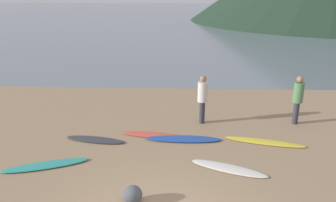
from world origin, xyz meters
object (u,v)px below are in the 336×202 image
object	(u,v)px
surfboard_1	(95,140)
person_0	(298,96)
surfboard_5	(265,142)
person_1	(203,95)
beach_rock_far	(133,195)
surfboard_2	(154,135)
surfboard_4	(229,168)
surfboard_3	(183,139)
surfboard_0	(46,165)

from	to	relation	value
surfboard_1	person_0	world-z (taller)	person_0
surfboard_5	person_1	world-z (taller)	person_1
beach_rock_far	surfboard_2	bearing A→B (deg)	87.16
surfboard_4	person_0	bearing A→B (deg)	72.88
surfboard_2	beach_rock_far	world-z (taller)	beach_rock_far
surfboard_1	surfboard_4	distance (m)	4.46
surfboard_2	surfboard_3	distance (m)	1.03
surfboard_0	beach_rock_far	xyz separation A→B (m)	(2.69, -1.58, 0.18)
surfboard_5	surfboard_0	bearing A→B (deg)	-150.26
surfboard_5	surfboard_3	bearing A→B (deg)	-167.80
person_0	surfboard_2	bearing A→B (deg)	40.36
surfboard_2	person_1	world-z (taller)	person_1
surfboard_1	person_0	xyz separation A→B (m)	(6.99, 1.77, 1.03)
surfboard_5	person_0	size ratio (longest dim) A/B	1.41
surfboard_4	beach_rock_far	distance (m)	2.92
person_1	beach_rock_far	distance (m)	5.40
person_0	surfboard_0	bearing A→B (deg)	49.57
surfboard_4	person_1	world-z (taller)	person_1
surfboard_0	surfboard_5	distance (m)	6.74
surfboard_1	beach_rock_far	size ratio (longest dim) A/B	4.55
surfboard_5	surfboard_4	bearing A→B (deg)	-114.11
surfboard_1	surfboard_4	xyz separation A→B (m)	(4.13, -1.68, -0.00)
surfboard_2	person_1	size ratio (longest dim) A/B	1.25
surfboard_0	beach_rock_far	size ratio (longest dim) A/B	5.33
surfboard_2	person_0	bearing A→B (deg)	23.00
surfboard_4	person_1	size ratio (longest dim) A/B	1.19
beach_rock_far	surfboard_3	bearing A→B (deg)	71.37
person_1	beach_rock_far	bearing A→B (deg)	44.03
surfboard_5	beach_rock_far	world-z (taller)	beach_rock_far
surfboard_5	person_1	bearing A→B (deg)	154.46
person_1	surfboard_5	bearing A→B (deg)	114.55
surfboard_5	person_1	xyz separation A→B (m)	(-1.95, 1.63, 1.03)
person_1	beach_rock_far	xyz separation A→B (m)	(-1.86, -5.00, -0.84)
surfboard_0	person_0	distance (m)	8.76
surfboard_1	surfboard_3	xyz separation A→B (m)	(2.88, 0.17, 0.01)
surfboard_3	surfboard_0	bearing A→B (deg)	-153.34
surfboard_2	surfboard_5	size ratio (longest dim) A/B	0.89
surfboard_1	surfboard_4	size ratio (longest dim) A/B	0.94
surfboard_2	surfboard_5	world-z (taller)	surfboard_2
surfboard_0	surfboard_3	distance (m)	4.30
surfboard_3	person_0	distance (m)	4.53
surfboard_0	person_1	world-z (taller)	person_1
surfboard_4	beach_rock_far	bearing A→B (deg)	-123.47
surfboard_4	person_0	distance (m)	4.60
surfboard_2	surfboard_3	bearing A→B (deg)	-7.72
surfboard_2	surfboard_3	xyz separation A→B (m)	(0.99, -0.29, 0.01)
surfboard_2	surfboard_3	world-z (taller)	surfboard_3
surfboard_1	surfboard_3	bearing A→B (deg)	13.77
surfboard_5	person_0	bearing A→B (deg)	63.29
person_1	beach_rock_far	size ratio (longest dim) A/B	4.08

